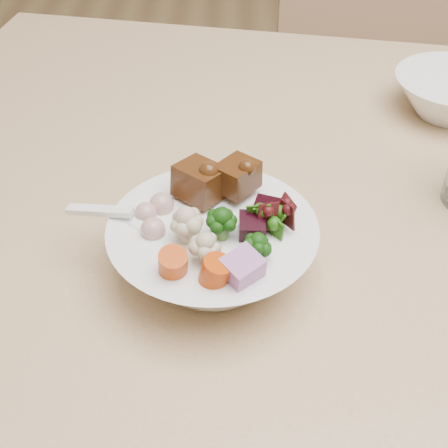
# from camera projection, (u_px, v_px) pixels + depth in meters

# --- Properties ---
(chair_far) EXTENTS (0.41, 0.41, 0.86)m
(chair_far) POSITION_uv_depth(u_px,v_px,m) (359.00, 142.00, 1.47)
(chair_far) COLOR tan
(chair_far) RESTS_ON ground
(food_bowl) EXTENTS (0.21, 0.21, 0.11)m
(food_bowl) POSITION_uv_depth(u_px,v_px,m) (215.00, 246.00, 0.63)
(food_bowl) COLOR white
(food_bowl) RESTS_ON dining_table
(soup_spoon) EXTENTS (0.11, 0.05, 0.02)m
(soup_spoon) POSITION_uv_depth(u_px,v_px,m) (134.00, 220.00, 0.62)
(soup_spoon) COLOR white
(soup_spoon) RESTS_ON food_bowl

